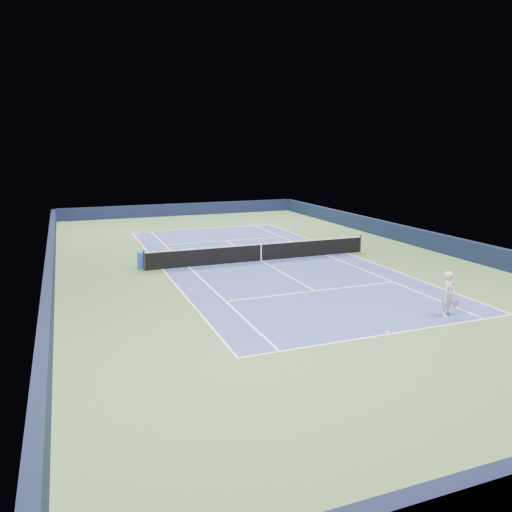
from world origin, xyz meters
name	(u,v)px	position (x,y,z in m)	size (l,w,h in m)	color
ground	(261,261)	(0.00, 0.00, 0.00)	(40.00, 40.00, 0.00)	#3A5A31
wall_far	(181,210)	(0.00, 19.82, 0.55)	(22.00, 0.35, 1.10)	black
wall_right	(421,238)	(10.82, 0.00, 0.55)	(0.35, 40.00, 1.10)	#101832
wall_left	(50,268)	(-10.82, 0.00, 0.55)	(0.35, 40.00, 1.10)	black
court_surface	(261,261)	(0.00, 0.00, 0.00)	(10.97, 23.77, 0.01)	navy
baseline_far	(204,228)	(0.00, 11.88, 0.01)	(10.97, 0.08, 0.00)	white
baseline_near	(391,334)	(0.00, -11.88, 0.01)	(10.97, 0.08, 0.00)	white
sideline_doubles_right	(347,253)	(5.49, 0.00, 0.01)	(0.08, 23.77, 0.00)	white
sideline_doubles_left	(163,269)	(-5.49, 0.00, 0.01)	(0.08, 23.77, 0.00)	white
sideline_singles_right	(326,255)	(4.12, 0.00, 0.01)	(0.08, 23.77, 0.00)	white
sideline_singles_left	(188,267)	(-4.12, 0.00, 0.01)	(0.08, 23.77, 0.00)	white
service_line_far	(226,241)	(0.00, 6.40, 0.01)	(8.23, 0.08, 0.00)	white
service_line_near	(315,291)	(0.00, -6.40, 0.01)	(8.23, 0.08, 0.00)	white
center_service_line	(261,261)	(0.00, 0.00, 0.01)	(0.08, 12.80, 0.00)	white
center_mark_far	(205,229)	(0.00, 11.73, 0.01)	(0.08, 0.30, 0.00)	white
center_mark_near	(388,332)	(0.00, -11.73, 0.01)	(0.08, 0.30, 0.00)	white
tennis_net	(261,252)	(0.00, 0.00, 0.50)	(12.90, 0.10, 1.07)	black
sponsor_cube	(143,260)	(-6.40, 0.59, 0.43)	(0.60, 0.56, 0.87)	#1D42B2
tennis_player	(449,294)	(3.09, -11.08, 0.85)	(0.84, 1.34, 2.05)	silver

